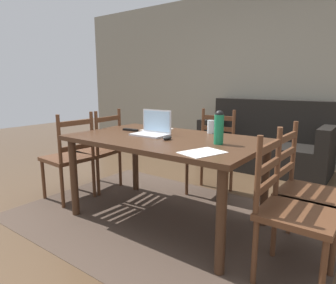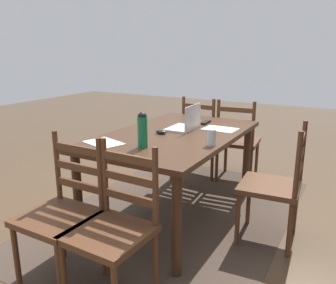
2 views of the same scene
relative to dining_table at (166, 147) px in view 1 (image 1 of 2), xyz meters
The scene contains 17 objects.
ground_plane 0.69m from the dining_table, ahead, with size 14.00×14.00×0.00m, color brown.
area_rug 0.69m from the dining_table, ahead, with size 2.77×1.91×0.01m, color #47382D.
wall_back 2.81m from the dining_table, 90.00° to the left, with size 8.00×0.12×2.70m, color gray.
dining_table is the anchor object (origin of this frame).
chair_far_head 0.91m from the dining_table, 90.19° to the left, with size 0.47×0.47×0.95m.
chair_left_near 1.17m from the dining_table, 169.70° to the right, with size 0.47×0.47×0.95m.
chair_right_near 1.17m from the dining_table, 10.14° to the right, with size 0.45×0.45×0.95m.
chair_right_far 1.17m from the dining_table, 10.24° to the left, with size 0.46×0.46×0.95m.
chair_left_far 1.17m from the dining_table, 169.64° to the left, with size 0.48×0.48×0.95m.
couch 2.29m from the dining_table, 86.02° to the left, with size 1.80×0.80×1.00m.
laptop 0.23m from the dining_table, 168.82° to the left, with size 0.32×0.23×0.23m.
water_bottle 0.56m from the dining_table, ahead, with size 0.07×0.07×0.26m.
drinking_glass 0.50m from the dining_table, 63.47° to the left, with size 0.07×0.07×0.12m, color silver.
computer_mouse 0.16m from the dining_table, 46.89° to the right, with size 0.06×0.10×0.03m, color black.
tv_remote 0.51m from the dining_table, behind, with size 0.04×0.17×0.02m, color black.
paper_stack_left 0.65m from the dining_table, 30.22° to the right, with size 0.21×0.30×0.00m, color white.
paper_stack_right 0.45m from the dining_table, 138.52° to the left, with size 0.21×0.30×0.00m, color white.
Camera 1 is at (1.53, -2.05, 1.24)m, focal length 31.56 mm.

